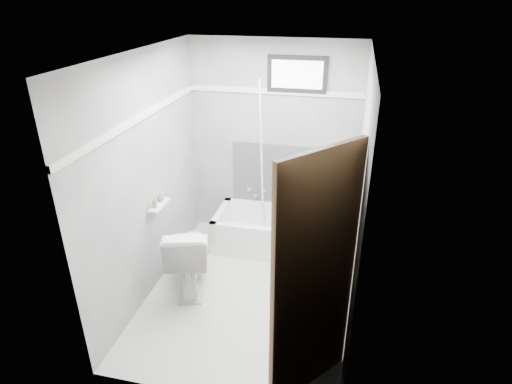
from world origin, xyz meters
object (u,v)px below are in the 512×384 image
(bathtub, at_px, (278,232))
(door, at_px, (349,315))
(office_chair, at_px, (314,206))
(soap_bottle_a, at_px, (154,203))
(soap_bottle_b, at_px, (160,197))
(toilet, at_px, (189,255))

(bathtub, relative_size, door, 0.75)
(office_chair, bearing_deg, bathtub, -140.25)
(soap_bottle_a, bearing_deg, soap_bottle_b, 90.00)
(toilet, height_order, door, door)
(toilet, bearing_deg, bathtub, -144.20)
(bathtub, xyz_separation_m, door, (0.84, -2.21, 0.79))
(toilet, height_order, soap_bottle_a, soap_bottle_a)
(bathtub, distance_m, soap_bottle_a, 1.63)
(toilet, bearing_deg, soap_bottle_b, -37.23)
(office_chair, relative_size, toilet, 1.18)
(office_chair, xyz_separation_m, soap_bottle_a, (-1.49, -1.02, 0.38))
(office_chair, bearing_deg, toilet, -106.48)
(bathtub, distance_m, toilet, 1.23)
(toilet, xyz_separation_m, door, (1.60, -1.26, 0.62))
(soap_bottle_a, bearing_deg, door, -32.89)
(toilet, xyz_separation_m, soap_bottle_a, (-0.32, -0.01, 0.58))
(soap_bottle_a, xyz_separation_m, soap_bottle_b, (0.00, 0.14, -0.01))
(door, bearing_deg, soap_bottle_b, 144.26)
(bathtub, bearing_deg, soap_bottle_a, -138.01)
(toilet, xyz_separation_m, soap_bottle_b, (-0.32, 0.13, 0.58))
(soap_bottle_a, bearing_deg, office_chair, 34.42)
(toilet, distance_m, soap_bottle_b, 0.67)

